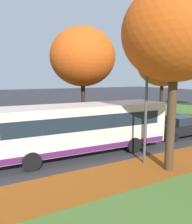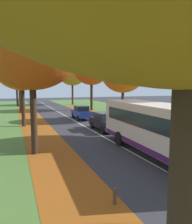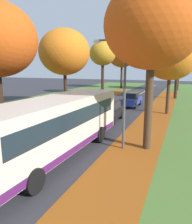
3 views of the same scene
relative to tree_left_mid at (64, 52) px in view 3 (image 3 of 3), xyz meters
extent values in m
cube|color=#476B2D|center=(-3.47, -2.72, -6.15)|extent=(12.00, 90.00, 0.01)
cube|color=#8C4714|center=(1.13, -8.72, -6.14)|extent=(2.80, 60.00, 0.00)
cube|color=#8C4714|center=(10.33, -8.72, -6.14)|extent=(2.80, 60.00, 0.00)
cube|color=silver|center=(5.73, -2.72, -6.15)|extent=(0.12, 80.00, 0.01)
cylinder|color=black|center=(0.19, -9.83, -4.05)|extent=(0.38, 0.38, 4.21)
cylinder|color=black|center=(0.00, 0.00, -4.13)|extent=(0.36, 0.36, 4.04)
ellipsoid|color=orange|center=(0.00, 0.00, 0.01)|extent=(5.67, 5.67, 5.11)
cylinder|color=black|center=(0.14, 11.94, -3.60)|extent=(0.46, 0.46, 5.10)
ellipsoid|color=#B27F1E|center=(0.14, 11.94, 0.54)|extent=(4.25, 4.25, 3.83)
cylinder|color=black|center=(-0.12, 24.51, -3.69)|extent=(0.44, 0.44, 4.93)
ellipsoid|color=#C64C14|center=(-0.12, 24.51, 1.03)|extent=(6.01, 6.01, 5.41)
cylinder|color=#422D1E|center=(10.95, -10.07, -3.80)|extent=(0.42, 0.42, 4.71)
ellipsoid|color=#C64C14|center=(10.95, -10.07, 0.42)|extent=(4.96, 4.96, 4.47)
cylinder|color=#422D1E|center=(11.28, 0.18, -4.32)|extent=(0.33, 0.33, 3.66)
ellipsoid|color=orange|center=(11.28, 0.18, -0.56)|extent=(5.16, 5.16, 4.64)
cylinder|color=black|center=(11.54, 11.99, -3.79)|extent=(0.43, 0.43, 4.73)
ellipsoid|color=#C64C14|center=(11.54, 11.99, 0.87)|extent=(6.12, 6.12, 5.51)
cylinder|color=#382619|center=(11.44, 24.29, -3.79)|extent=(0.42, 0.42, 4.72)
ellipsoid|color=#B27F1E|center=(11.44, 24.29, 0.85)|extent=(6.09, 6.09, 5.48)
cylinder|color=#47474C|center=(9.73, -10.60, -3.15)|extent=(0.14, 0.14, 6.00)
cylinder|color=#47474C|center=(8.93, -10.60, -0.25)|extent=(1.60, 0.10, 0.10)
ellipsoid|color=silver|center=(8.13, -10.60, -0.30)|extent=(0.44, 0.28, 0.20)
cube|color=beige|center=(6.83, -12.88, -4.42)|extent=(2.84, 10.48, 2.50)
cube|color=#19232D|center=(6.83, -12.88, -4.02)|extent=(2.84, 9.23, 0.80)
cube|color=#4C1951|center=(6.83, -12.88, -5.49)|extent=(2.85, 10.27, 0.32)
cylinder|color=black|center=(7.91, -16.14, -5.67)|extent=(0.33, 0.97, 0.96)
cylinder|color=black|center=(8.11, -10.06, -5.67)|extent=(0.33, 0.97, 0.96)
cylinder|color=black|center=(5.73, -9.98, -5.67)|extent=(0.33, 0.97, 0.96)
cube|color=black|center=(6.89, -4.79, -5.48)|extent=(1.73, 4.21, 0.70)
cube|color=#19232D|center=(6.89, -4.64, -4.83)|extent=(1.46, 2.03, 0.60)
cylinder|color=black|center=(7.68, -6.09, -5.83)|extent=(0.23, 0.64, 0.64)
cylinder|color=black|center=(6.12, -6.10, -5.83)|extent=(0.23, 0.64, 0.64)
cylinder|color=black|center=(7.66, -3.48, -5.83)|extent=(0.23, 0.64, 0.64)
cylinder|color=black|center=(6.10, -3.49, -5.83)|extent=(0.23, 0.64, 0.64)
cube|color=#233D9E|center=(7.03, 2.99, -5.48)|extent=(1.75, 4.22, 0.70)
cube|color=#19232D|center=(7.03, 3.14, -4.83)|extent=(1.47, 2.03, 0.60)
cylinder|color=black|center=(7.80, 1.68, -5.83)|extent=(0.23, 0.64, 0.64)
cylinder|color=black|center=(6.24, 1.69, -5.83)|extent=(0.23, 0.64, 0.64)
cylinder|color=black|center=(7.83, 4.28, -5.83)|extent=(0.23, 0.64, 0.64)
cylinder|color=black|center=(6.26, 4.30, -5.83)|extent=(0.23, 0.64, 0.64)
camera|label=1|loc=(18.40, -18.11, -1.62)|focal=35.00mm
camera|label=2|loc=(-0.87, -22.93, -2.19)|focal=35.00mm
camera|label=3|loc=(12.67, -21.96, -1.67)|focal=35.00mm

